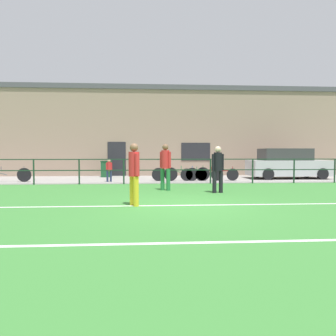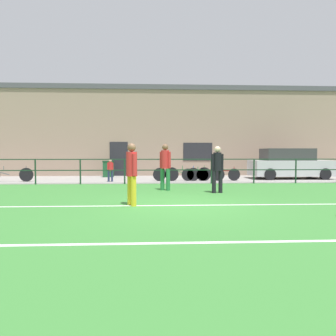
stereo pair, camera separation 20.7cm
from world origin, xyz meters
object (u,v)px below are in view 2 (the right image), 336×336
Objects in this scene: player_striker at (165,164)px; bicycle_parked_0 at (203,174)px; player_winger at (132,170)px; bicycle_parked_4 at (176,174)px; player_goalkeeper at (217,166)px; trash_bin_0 at (108,169)px; spectator_child at (110,169)px; parked_car_red at (290,164)px; bicycle_parked_3 at (188,174)px; bicycle_parked_2 at (218,174)px; bicycle_parked_1 at (10,175)px.

player_striker reaches higher than bicycle_parked_0.
player_winger is 0.71× the size of bicycle_parked_4.
trash_bin_0 is (-4.85, 7.49, -0.44)m from player_goalkeeper.
bicycle_parked_0 is at bearing 97.28° from player_striker.
parked_car_red is (9.53, 1.35, 0.14)m from spectator_child.
bicycle_parked_4 is (-0.58, -0.00, -0.01)m from bicycle_parked_3.
player_striker is at bearing 108.80° from spectator_child.
player_goalkeeper reaches higher than bicycle_parked_3.
parked_car_red is 6.41m from bicycle_parked_4.
trash_bin_0 reaches higher than bicycle_parked_3.
parked_car_red reaches higher than player_goalkeeper.
bicycle_parked_4 is (3.25, 0.20, -0.29)m from spectator_child.
bicycle_parked_3 is (-0.76, 0.00, 0.03)m from bicycle_parked_0.
player_goalkeeper is at bearing -102.36° from bicycle_parked_2.
player_striker is 0.78× the size of bicycle_parked_1.
bicycle_parked_0 is 9.48m from bicycle_parked_1.
player_goalkeeper is 0.74× the size of bicycle_parked_2.
player_winger is at bearing -118.29° from bicycle_parked_2.
parked_car_red is (8.04, 8.34, -0.15)m from player_winger.
player_winger is 7.14m from spectator_child.
bicycle_parked_1 is 5.23m from trash_bin_0.
spectator_child reaches higher than bicycle_parked_2.
trash_bin_0 reaches higher than bicycle_parked_2.
bicycle_parked_4 is at bearing -39.96° from player_winger.
bicycle_parked_3 reaches higher than bicycle_parked_0.
spectator_child is at bearing -80.46° from trash_bin_0.
trash_bin_0 is (-3.04, 6.61, -0.50)m from player_striker.
player_winger reaches higher than spectator_child.
spectator_child is (-2.53, 3.55, -0.34)m from player_striker.
player_striker reaches higher than bicycle_parked_3.
bicycle_parked_1 is (-14.42, -1.16, -0.42)m from parked_car_red.
parked_car_red is 1.84× the size of bicycle_parked_4.
parked_car_red is at bearing -70.17° from player_winger.
player_winger is 7.41m from bicycle_parked_4.
bicycle_parked_4 is (-1.09, 4.63, -0.57)m from player_goalkeeper.
player_winger is 1.76× the size of trash_bin_0.
parked_car_red is at bearing 71.06° from player_striker.
bicycle_parked_2 is at bearing 0.00° from bicycle_parked_4.
trash_bin_0 is at bearing 33.15° from bicycle_parked_1.
trash_bin_0 is at bearing 146.62° from bicycle_parked_3.
bicycle_parked_1 is at bearing 180.00° from bicycle_parked_4.
bicycle_parked_1 reaches higher than bicycle_parked_0.
parked_car_red is 1.87× the size of bicycle_parked_3.
parked_car_red is 4.56× the size of trash_bin_0.
bicycle_parked_4 is at bearing 166.81° from spectator_child.
parked_car_red reaches higher than trash_bin_0.
bicycle_parked_1 is at bearing -18.94° from spectator_child.
trash_bin_0 is at bearing 112.90° from player_goalkeeper.
player_striker is at bearing -100.82° from bicycle_parked_4.
bicycle_parked_0 is at bearing 165.80° from spectator_child.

